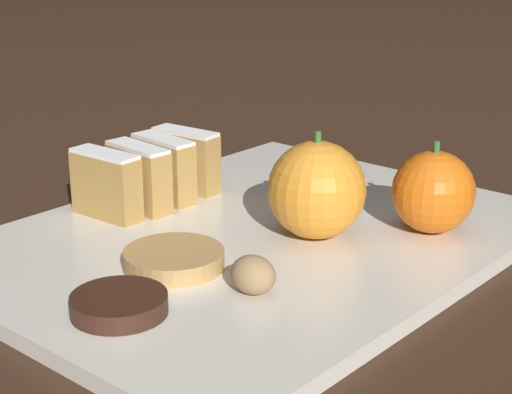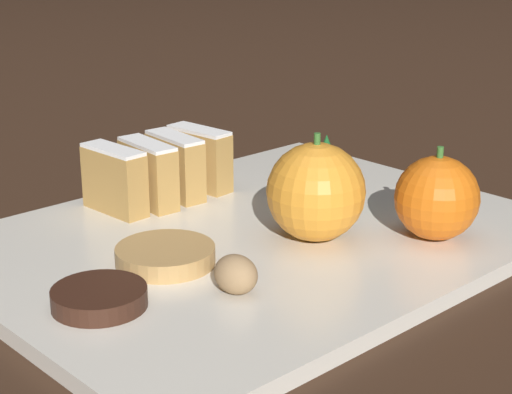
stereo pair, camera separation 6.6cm
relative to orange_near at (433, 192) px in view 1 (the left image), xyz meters
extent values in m
plane|color=#382316|center=(-0.10, -0.09, -0.04)|extent=(6.00, 6.00, 0.00)
cube|color=silver|center=(-0.10, -0.09, -0.04)|extent=(0.33, 0.44, 0.01)
cube|color=#B28442|center=(-0.22, -0.15, -0.01)|extent=(0.06, 0.03, 0.05)
cube|color=white|center=(-0.22, -0.15, 0.02)|extent=(0.06, 0.02, 0.00)
cube|color=#B28442|center=(-0.21, -0.11, -0.01)|extent=(0.06, 0.03, 0.05)
cube|color=white|center=(-0.21, -0.11, 0.02)|extent=(0.06, 0.03, 0.00)
cube|color=#B28442|center=(-0.21, -0.08, -0.01)|extent=(0.06, 0.03, 0.05)
cube|color=white|center=(-0.21, -0.08, 0.02)|extent=(0.06, 0.03, 0.00)
cube|color=#B28442|center=(-0.22, -0.05, -0.01)|extent=(0.06, 0.03, 0.05)
cube|color=white|center=(-0.22, -0.05, 0.02)|extent=(0.06, 0.03, 0.00)
sphere|color=orange|center=(0.00, 0.00, 0.00)|extent=(0.06, 0.06, 0.06)
cylinder|color=#38702D|center=(0.00, 0.00, 0.04)|extent=(0.01, 0.01, 0.01)
sphere|color=orange|center=(-0.06, -0.07, 0.01)|extent=(0.08, 0.08, 0.08)
cylinder|color=#38702D|center=(-0.06, -0.07, 0.05)|extent=(0.01, 0.00, 0.01)
ellipsoid|color=#9E7A51|center=(-0.03, -0.18, -0.02)|extent=(0.03, 0.03, 0.03)
cylinder|color=#381E14|center=(-0.07, -0.25, -0.03)|extent=(0.06, 0.06, 0.01)
cylinder|color=tan|center=(-0.10, -0.18, -0.03)|extent=(0.07, 0.07, 0.01)
cone|color=#195623|center=(-0.11, 0.00, 0.00)|extent=(0.05, 0.05, 0.06)
camera|label=1|loc=(0.31, -0.56, 0.21)|focal=60.00mm
camera|label=2|loc=(0.35, -0.52, 0.21)|focal=60.00mm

